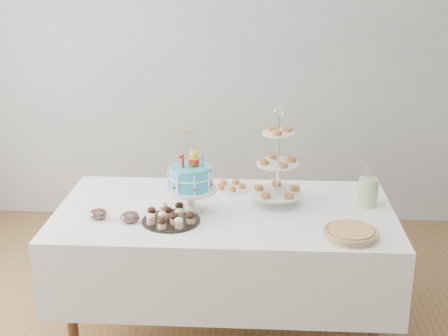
# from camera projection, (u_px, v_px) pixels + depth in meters

# --- Properties ---
(walls) EXTENTS (5.04, 4.04, 2.70)m
(walls) POSITION_uv_depth(u_px,v_px,m) (221.00, 124.00, 3.09)
(walls) COLOR gray
(walls) RESTS_ON floor
(table) EXTENTS (1.92, 1.02, 0.77)m
(table) POSITION_uv_depth(u_px,v_px,m) (225.00, 245.00, 3.63)
(table) COLOR white
(table) RESTS_ON floor
(birthday_cake) EXTENTS (0.30, 0.30, 0.46)m
(birthday_cake) POSITION_uv_depth(u_px,v_px,m) (191.00, 190.00, 3.49)
(birthday_cake) COLOR silver
(birthday_cake) RESTS_ON table
(cupcake_tray) EXTENTS (0.32, 0.32, 0.07)m
(cupcake_tray) POSITION_uv_depth(u_px,v_px,m) (171.00, 216.00, 3.38)
(cupcake_tray) COLOR black
(cupcake_tray) RESTS_ON table
(pie) EXTENTS (0.29, 0.29, 0.05)m
(pie) POSITION_uv_depth(u_px,v_px,m) (351.00, 233.00, 3.19)
(pie) COLOR tan
(pie) RESTS_ON table
(tiered_stand) EXTENTS (0.30, 0.30, 0.58)m
(tiered_stand) POSITION_uv_depth(u_px,v_px,m) (278.00, 164.00, 3.56)
(tiered_stand) COLOR silver
(tiered_stand) RESTS_ON table
(plate_stack) EXTENTS (0.17, 0.17, 0.07)m
(plate_stack) POSITION_uv_depth(u_px,v_px,m) (284.00, 192.00, 3.72)
(plate_stack) COLOR silver
(plate_stack) RESTS_ON table
(pastry_plate) EXTENTS (0.23, 0.23, 0.04)m
(pastry_plate) POSITION_uv_depth(u_px,v_px,m) (231.00, 187.00, 3.86)
(pastry_plate) COLOR silver
(pastry_plate) RESTS_ON table
(jam_bowl_a) EXTENTS (0.10, 0.10, 0.06)m
(jam_bowl_a) POSITION_uv_depth(u_px,v_px,m) (130.00, 217.00, 3.38)
(jam_bowl_a) COLOR silver
(jam_bowl_a) RESTS_ON table
(jam_bowl_b) EXTENTS (0.10, 0.10, 0.06)m
(jam_bowl_b) POSITION_uv_depth(u_px,v_px,m) (98.00, 214.00, 3.42)
(jam_bowl_b) COLOR silver
(jam_bowl_b) RESTS_ON table
(utensil_pitcher) EXTENTS (0.12, 0.11, 0.25)m
(utensil_pitcher) POSITION_uv_depth(u_px,v_px,m) (368.00, 191.00, 3.59)
(utensil_pitcher) COLOR silver
(utensil_pitcher) RESTS_ON table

